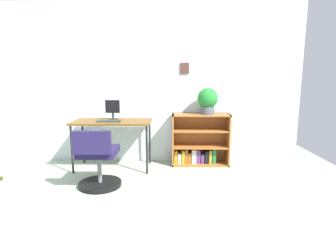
{
  "coord_description": "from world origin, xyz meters",
  "views": [
    {
      "loc": [
        0.63,
        -2.1,
        1.31
      ],
      "look_at": [
        0.58,
        1.4,
        0.69
      ],
      "focal_mm": 28.91,
      "sensor_mm": 36.0,
      "label": 1
    }
  ],
  "objects_px": {
    "monitor": "(113,110)",
    "office_chair": "(98,162)",
    "desk": "(112,125)",
    "keyboard": "(109,121)",
    "potted_plant_on_shelf": "(208,100)",
    "bookshelf_low": "(199,142)"
  },
  "relations": [
    {
      "from": "keyboard",
      "to": "office_chair",
      "type": "relative_size",
      "value": 0.45
    },
    {
      "from": "monitor",
      "to": "office_chair",
      "type": "height_order",
      "value": "monitor"
    },
    {
      "from": "office_chair",
      "to": "potted_plant_on_shelf",
      "type": "bearing_deg",
      "value": 32.82
    },
    {
      "from": "desk",
      "to": "office_chair",
      "type": "xyz_separation_m",
      "value": [
        -0.02,
        -0.73,
        -0.33
      ]
    },
    {
      "from": "potted_plant_on_shelf",
      "to": "office_chair",
      "type": "bearing_deg",
      "value": -147.18
    },
    {
      "from": "monitor",
      "to": "potted_plant_on_shelf",
      "type": "height_order",
      "value": "potted_plant_on_shelf"
    },
    {
      "from": "office_chair",
      "to": "bookshelf_low",
      "type": "xyz_separation_m",
      "value": [
        1.3,
        0.96,
        0.02
      ]
    },
    {
      "from": "office_chair",
      "to": "potted_plant_on_shelf",
      "type": "xyz_separation_m",
      "value": [
        1.41,
        0.91,
        0.67
      ]
    },
    {
      "from": "desk",
      "to": "potted_plant_on_shelf",
      "type": "height_order",
      "value": "potted_plant_on_shelf"
    },
    {
      "from": "office_chair",
      "to": "bookshelf_low",
      "type": "relative_size",
      "value": 0.86
    },
    {
      "from": "keyboard",
      "to": "potted_plant_on_shelf",
      "type": "bearing_deg",
      "value": 10.58
    },
    {
      "from": "bookshelf_low",
      "to": "potted_plant_on_shelf",
      "type": "height_order",
      "value": "potted_plant_on_shelf"
    },
    {
      "from": "monitor",
      "to": "office_chair",
      "type": "bearing_deg",
      "value": -90.84
    },
    {
      "from": "monitor",
      "to": "office_chair",
      "type": "relative_size",
      "value": 0.39
    },
    {
      "from": "keyboard",
      "to": "desk",
      "type": "bearing_deg",
      "value": 73.52
    },
    {
      "from": "keyboard",
      "to": "bookshelf_low",
      "type": "xyz_separation_m",
      "value": [
        1.31,
        0.32,
        -0.37
      ]
    },
    {
      "from": "desk",
      "to": "bookshelf_low",
      "type": "xyz_separation_m",
      "value": [
        1.28,
        0.23,
        -0.31
      ]
    },
    {
      "from": "desk",
      "to": "monitor",
      "type": "xyz_separation_m",
      "value": [
        -0.01,
        0.11,
        0.21
      ]
    },
    {
      "from": "desk",
      "to": "bookshelf_low",
      "type": "bearing_deg",
      "value": 10.2
    },
    {
      "from": "desk",
      "to": "keyboard",
      "type": "height_order",
      "value": "keyboard"
    },
    {
      "from": "desk",
      "to": "bookshelf_low",
      "type": "relative_size",
      "value": 1.29
    },
    {
      "from": "keyboard",
      "to": "potted_plant_on_shelf",
      "type": "relative_size",
      "value": 0.86
    }
  ]
}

